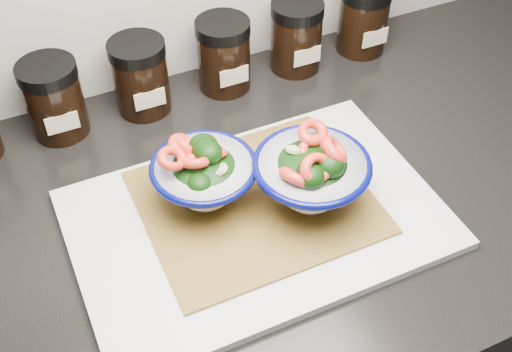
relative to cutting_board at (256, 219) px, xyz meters
name	(u,v)px	position (x,y,z in m)	size (l,w,h in m)	color
countertop	(238,215)	(-0.01, 0.04, -0.03)	(3.50, 0.60, 0.04)	black
cutting_board	(256,219)	(0.00, 0.00, 0.00)	(0.45, 0.30, 0.01)	beige
bamboo_mat	(256,202)	(0.01, 0.02, 0.01)	(0.28, 0.24, 0.00)	olive
bowl_left	(204,175)	(-0.05, 0.05, 0.05)	(0.13, 0.13, 0.10)	white
bowl_right	(312,175)	(0.07, -0.01, 0.06)	(0.15, 0.15, 0.11)	white
spice_jar_b	(54,99)	(-0.18, 0.28, 0.05)	(0.08, 0.08, 0.11)	black
spice_jar_c	(141,76)	(-0.06, 0.28, 0.05)	(0.08, 0.08, 0.11)	black
spice_jar_d	(224,55)	(0.07, 0.28, 0.05)	(0.08, 0.08, 0.11)	black
spice_jar_e	(296,36)	(0.20, 0.28, 0.05)	(0.08, 0.08, 0.11)	black
spice_jar_f	(363,18)	(0.32, 0.28, 0.05)	(0.08, 0.08, 0.11)	black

